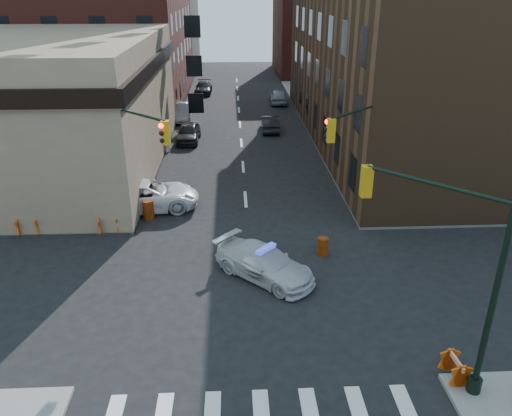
{
  "coord_description": "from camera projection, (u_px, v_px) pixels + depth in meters",
  "views": [
    {
      "loc": [
        -0.71,
        -18.11,
        11.99
      ],
      "look_at": [
        0.34,
        3.75,
        2.2
      ],
      "focal_mm": 35.0,
      "sensor_mm": 36.0,
      "label": 1
    }
  ],
  "objects": [
    {
      "name": "parked_car_wfar",
      "position": [
        183.0,
        112.0,
        48.16
      ],
      "size": [
        1.87,
        4.95,
        1.61
      ],
      "primitive_type": "imported",
      "rotation": [
        0.0,
        0.0,
        0.03
      ],
      "color": "gray",
      "rests_on": "ground"
    },
    {
      "name": "tree_ne_near",
      "position": [
        325.0,
        91.0,
        44.05
      ],
      "size": [
        3.0,
        3.0,
        4.85
      ],
      "color": "black",
      "rests_on": "sidewalk_ne"
    },
    {
      "name": "police_car",
      "position": [
        264.0,
        263.0,
        22.13
      ],
      "size": [
        4.91,
        4.8,
        1.42
      ],
      "primitive_type": "imported",
      "rotation": [
        0.0,
        0.0,
        0.81
      ],
      "color": "silver",
      "rests_on": "ground"
    },
    {
      "name": "signal_pole_ne",
      "position": [
        365.0,
        154.0,
        24.8
      ],
      "size": [
        3.67,
        3.58,
        8.0
      ],
      "rotation": [
        0.0,
        0.0,
        -2.36
      ],
      "color": "black",
      "rests_on": "sidewalk_ne"
    },
    {
      "name": "parked_car_enear",
      "position": [
        270.0,
        123.0,
        44.64
      ],
      "size": [
        1.55,
        4.25,
        1.39
      ],
      "primitive_type": "imported",
      "rotation": [
        0.0,
        0.0,
        3.12
      ],
      "color": "black",
      "rests_on": "ground"
    },
    {
      "name": "signal_pole_nw",
      "position": [
        128.0,
        157.0,
        24.27
      ],
      "size": [
        3.58,
        3.67,
        8.0
      ],
      "rotation": [
        0.0,
        0.0,
        -0.79
      ],
      "color": "black",
      "rests_on": "sidewalk_nw"
    },
    {
      "name": "barricade_nw_a",
      "position": [
        108.0,
        224.0,
        26.07
      ],
      "size": [
        1.31,
        0.88,
        0.9
      ],
      "primitive_type": null,
      "rotation": [
        0.0,
        0.0,
        0.25
      ],
      "color": "red",
      "rests_on": "sidewalk_nw"
    },
    {
      "name": "tree_ne_far",
      "position": [
        311.0,
        76.0,
        51.34
      ],
      "size": [
        3.0,
        3.0,
        4.85
      ],
      "color": "black",
      "rests_on": "sidewalk_ne"
    },
    {
      "name": "barrel_road",
      "position": [
        323.0,
        246.0,
        24.07
      ],
      "size": [
        0.52,
        0.52,
        0.92
      ],
      "primitive_type": "cylinder",
      "rotation": [
        0.0,
        0.0,
        -0.02
      ],
      "color": "red",
      "rests_on": "ground"
    },
    {
      "name": "barricade_se_a",
      "position": [
        455.0,
        368.0,
        16.3
      ],
      "size": [
        0.6,
        1.1,
        0.8
      ],
      "primitive_type": null,
      "rotation": [
        0.0,
        0.0,
        1.63
      ],
      "color": "#E1530A",
      "rests_on": "sidewalk_se"
    },
    {
      "name": "parked_car_wdeep",
      "position": [
        203.0,
        88.0,
        60.1
      ],
      "size": [
        2.03,
        4.81,
        1.39
      ],
      "primitive_type": "imported",
      "rotation": [
        0.0,
        0.0,
        -0.02
      ],
      "color": "black",
      "rests_on": "ground"
    },
    {
      "name": "barricade_nw_b",
      "position": [
        29.0,
        225.0,
        25.88
      ],
      "size": [
        1.3,
        0.74,
        0.94
      ],
      "primitive_type": null,
      "rotation": [
        0.0,
        0.0,
        0.1
      ],
      "color": "red",
      "rests_on": "sidewalk_nw"
    },
    {
      "name": "barrel_bank",
      "position": [
        148.0,
        210.0,
        27.79
      ],
      "size": [
        0.74,
        0.74,
        1.1
      ],
      "primitive_type": "cylinder",
      "rotation": [
        0.0,
        0.0,
        -0.23
      ],
      "color": "orange",
      "rests_on": "ground"
    },
    {
      "name": "ground",
      "position": [
        252.0,
        290.0,
        21.44
      ],
      "size": [
        140.0,
        140.0,
        0.0
      ],
      "primitive_type": "plane",
      "color": "black",
      "rests_on": "ground"
    },
    {
      "name": "parked_car_wnear",
      "position": [
        188.0,
        132.0,
        41.62
      ],
      "size": [
        1.95,
        4.54,
        1.53
      ],
      "primitive_type": "imported",
      "rotation": [
        0.0,
        0.0,
        -0.03
      ],
      "color": "black",
      "rests_on": "ground"
    },
    {
      "name": "filler_nw",
      "position": [
        127.0,
        15.0,
        73.99
      ],
      "size": [
        20.0,
        18.0,
        16.0
      ],
      "primitive_type": "cube",
      "color": "#50453B",
      "rests_on": "ground"
    },
    {
      "name": "pedestrian_a",
      "position": [
        102.0,
        212.0,
        26.6
      ],
      "size": [
        0.69,
        0.68,
        1.61
      ],
      "primitive_type": "imported",
      "rotation": [
        0.0,
        0.0,
        -0.75
      ],
      "color": "black",
      "rests_on": "sidewalk_nw"
    },
    {
      "name": "sidewalk_ne",
      "position": [
        458.0,
        110.0,
        52.28
      ],
      "size": [
        34.0,
        54.5,
        0.15
      ],
      "primitive_type": "cube",
      "color": "gray",
      "rests_on": "ground"
    },
    {
      "name": "signal_pole_se",
      "position": [
        463.0,
        257.0,
        14.78
      ],
      "size": [
        5.4,
        5.27,
        8.0
      ],
      "rotation": [
        0.0,
        0.0,
        2.36
      ],
      "color": "black",
      "rests_on": "sidewalk_se"
    },
    {
      "name": "pickup",
      "position": [
        146.0,
        195.0,
        28.91
      ],
      "size": [
        6.39,
        3.55,
        1.69
      ],
      "primitive_type": "imported",
      "rotation": [
        0.0,
        0.0,
        1.7
      ],
      "color": "silver",
      "rests_on": "ground"
    },
    {
      "name": "parked_car_efar",
      "position": [
        278.0,
        96.0,
        55.02
      ],
      "size": [
        1.96,
        4.62,
        1.56
      ],
      "primitive_type": "imported",
      "rotation": [
        0.0,
        0.0,
        3.12
      ],
      "color": "#97999F",
      "rests_on": "ground"
    },
    {
      "name": "pedestrian_b",
      "position": [
        16.0,
        214.0,
        25.95
      ],
      "size": [
        1.15,
        1.1,
        1.88
      ],
      "primitive_type": "imported",
      "rotation": [
        0.0,
        0.0,
        0.59
      ],
      "color": "black",
      "rests_on": "sidewalk_nw"
    },
    {
      "name": "pedestrian_c",
      "position": [
        32.0,
        201.0,
        27.43
      ],
      "size": [
        1.26,
        0.9,
        1.98
      ],
      "primitive_type": "imported",
      "rotation": [
        0.0,
        0.0,
        0.4
      ],
      "color": "#212932",
      "rests_on": "sidewalk_nw"
    },
    {
      "name": "filler_ne",
      "position": [
        332.0,
        30.0,
        72.48
      ],
      "size": [
        16.0,
        16.0,
        12.0
      ],
      "primitive_type": "cube",
      "color": "#58221C",
      "rests_on": "ground"
    },
    {
      "name": "sidewalk_nw",
      "position": [
        11.0,
        115.0,
        50.25
      ],
      "size": [
        34.0,
        54.5,
        0.15
      ],
      "primitive_type": "cube",
      "color": "gray",
      "rests_on": "ground"
    },
    {
      "name": "commercial_row_ne",
      "position": [
        403.0,
        54.0,
        39.66
      ],
      "size": [
        14.0,
        34.0,
        14.0
      ],
      "primitive_type": "cube",
      "color": "#4F341F",
      "rests_on": "ground"
    }
  ]
}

